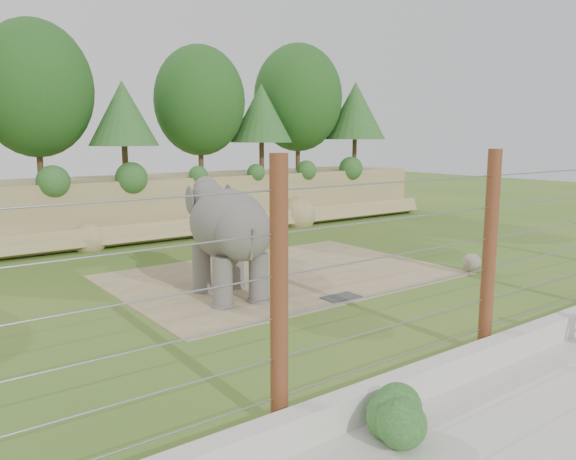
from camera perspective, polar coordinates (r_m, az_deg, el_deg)
ground at (r=14.85m, az=4.65°, el=-7.11°), size 90.00×90.00×0.00m
back_embankment at (r=25.41m, az=-13.60°, el=8.56°), size 30.00×5.52×8.77m
dirt_patch at (r=17.41m, az=-0.65°, el=-4.58°), size 10.00×7.00×0.02m
drain_grate at (r=15.01m, az=5.41°, el=-6.81°), size 1.00×0.60×0.03m
elephant at (r=14.81m, az=-6.06°, el=-1.14°), size 2.19×3.96×3.04m
stone_ball at (r=18.60m, az=18.15°, el=-3.17°), size 0.60×0.60×0.60m
retaining_wall at (r=11.70m, az=21.36°, el=-11.05°), size 26.00×0.35×0.50m
barrier_fence at (r=11.49m, az=19.77°, el=-2.25°), size 20.26×0.26×4.00m
walkway_shrub at (r=8.37m, az=11.62°, el=-18.11°), size 0.71×0.71×0.71m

